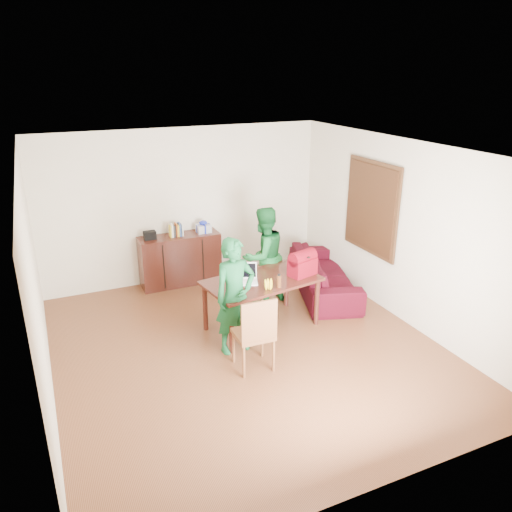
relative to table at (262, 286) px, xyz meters
name	(u,v)px	position (x,y,z in m)	size (l,w,h in m)	color
room	(243,256)	(-0.43, -0.33, 0.64)	(5.20, 5.70, 2.90)	#492612
table	(262,286)	(0.00, 0.00, 0.00)	(1.75, 1.16, 0.76)	black
chair	(254,347)	(-0.54, -0.94, -0.37)	(0.48, 0.46, 1.02)	brown
person_near	(235,296)	(-0.59, -0.43, 0.13)	(0.59, 0.38, 1.60)	#125329
person_far	(264,256)	(0.38, 0.76, 0.13)	(0.78, 0.61, 1.61)	#145C26
laptop	(245,280)	(-0.26, 0.00, 0.14)	(0.41, 0.35, 0.24)	white
bananas	(268,288)	(-0.06, -0.35, 0.13)	(0.16, 0.10, 0.06)	yellow
bottle	(279,281)	(0.11, -0.34, 0.20)	(0.07, 0.07, 0.20)	#532913
red_bag	(302,265)	(0.62, -0.08, 0.24)	(0.41, 0.23, 0.30)	maroon
sofa	(324,274)	(1.51, 0.73, -0.35)	(2.15, 0.84, 0.63)	#360807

